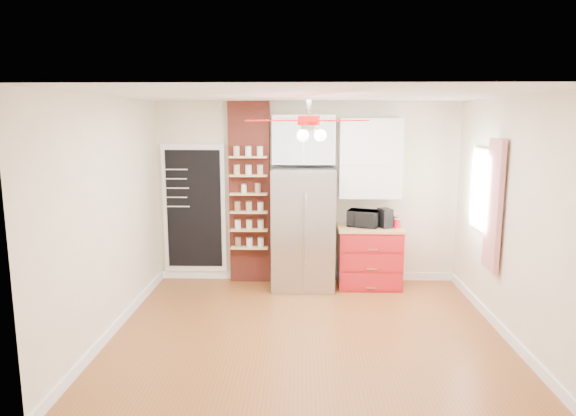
{
  "coord_description": "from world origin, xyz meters",
  "views": [
    {
      "loc": [
        -0.07,
        -5.63,
        2.46
      ],
      "look_at": [
        -0.25,
        0.9,
        1.31
      ],
      "focal_mm": 32.0,
      "sensor_mm": 36.0,
      "label": 1
    }
  ],
  "objects_px": {
    "red_cabinet": "(369,256)",
    "pantry_jar_oats": "(244,189)",
    "fridge": "(303,229)",
    "canister_left": "(397,224)",
    "ceiling_fan": "(309,121)",
    "coffee_maker": "(385,218)",
    "toaster_oven": "(363,218)"
  },
  "relations": [
    {
      "from": "fridge",
      "to": "coffee_maker",
      "type": "xyz_separation_m",
      "value": [
        1.18,
        0.0,
        0.16
      ]
    },
    {
      "from": "fridge",
      "to": "toaster_oven",
      "type": "xyz_separation_m",
      "value": [
        0.87,
        0.05,
        0.15
      ]
    },
    {
      "from": "red_cabinet",
      "to": "canister_left",
      "type": "height_order",
      "value": "canister_left"
    },
    {
      "from": "ceiling_fan",
      "to": "toaster_oven",
      "type": "height_order",
      "value": "ceiling_fan"
    },
    {
      "from": "red_cabinet",
      "to": "toaster_oven",
      "type": "height_order",
      "value": "toaster_oven"
    },
    {
      "from": "red_cabinet",
      "to": "ceiling_fan",
      "type": "distance_m",
      "value": 2.75
    },
    {
      "from": "fridge",
      "to": "canister_left",
      "type": "height_order",
      "value": "fridge"
    },
    {
      "from": "coffee_maker",
      "to": "canister_left",
      "type": "xyz_separation_m",
      "value": [
        0.16,
        -0.05,
        -0.07
      ]
    },
    {
      "from": "canister_left",
      "to": "pantry_jar_oats",
      "type": "height_order",
      "value": "pantry_jar_oats"
    },
    {
      "from": "red_cabinet",
      "to": "coffee_maker",
      "type": "relative_size",
      "value": 3.4
    },
    {
      "from": "ceiling_fan",
      "to": "fridge",
      "type": "bearing_deg",
      "value": 91.76
    },
    {
      "from": "fridge",
      "to": "toaster_oven",
      "type": "height_order",
      "value": "fridge"
    },
    {
      "from": "fridge",
      "to": "toaster_oven",
      "type": "bearing_deg",
      "value": 3.35
    },
    {
      "from": "toaster_oven",
      "to": "coffee_maker",
      "type": "xyz_separation_m",
      "value": [
        0.3,
        -0.05,
        0.02
      ]
    },
    {
      "from": "fridge",
      "to": "coffee_maker",
      "type": "height_order",
      "value": "fridge"
    },
    {
      "from": "red_cabinet",
      "to": "ceiling_fan",
      "type": "bearing_deg",
      "value": -118.71
    },
    {
      "from": "red_cabinet",
      "to": "canister_left",
      "type": "bearing_deg",
      "value": -15.22
    },
    {
      "from": "fridge",
      "to": "ceiling_fan",
      "type": "distance_m",
      "value": 2.25
    },
    {
      "from": "fridge",
      "to": "pantry_jar_oats",
      "type": "height_order",
      "value": "fridge"
    },
    {
      "from": "fridge",
      "to": "canister_left",
      "type": "bearing_deg",
      "value": -2.17
    },
    {
      "from": "fridge",
      "to": "ceiling_fan",
      "type": "bearing_deg",
      "value": -88.24
    },
    {
      "from": "fridge",
      "to": "red_cabinet",
      "type": "xyz_separation_m",
      "value": [
        0.97,
        0.05,
        -0.42
      ]
    },
    {
      "from": "canister_left",
      "to": "ceiling_fan",
      "type": "bearing_deg",
      "value": -129.24
    },
    {
      "from": "coffee_maker",
      "to": "pantry_jar_oats",
      "type": "relative_size",
      "value": 2.3
    },
    {
      "from": "ceiling_fan",
      "to": "pantry_jar_oats",
      "type": "height_order",
      "value": "ceiling_fan"
    },
    {
      "from": "fridge",
      "to": "coffee_maker",
      "type": "relative_size",
      "value": 6.34
    },
    {
      "from": "red_cabinet",
      "to": "pantry_jar_oats",
      "type": "height_order",
      "value": "pantry_jar_oats"
    },
    {
      "from": "fridge",
      "to": "canister_left",
      "type": "relative_size",
      "value": 13.75
    },
    {
      "from": "canister_left",
      "to": "red_cabinet",
      "type": "bearing_deg",
      "value": 164.78
    },
    {
      "from": "red_cabinet",
      "to": "coffee_maker",
      "type": "xyz_separation_m",
      "value": [
        0.21,
        -0.05,
        0.59
      ]
    },
    {
      "from": "fridge",
      "to": "pantry_jar_oats",
      "type": "relative_size",
      "value": 14.61
    },
    {
      "from": "fridge",
      "to": "pantry_jar_oats",
      "type": "xyz_separation_m",
      "value": [
        -0.87,
        0.16,
        0.56
      ]
    }
  ]
}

